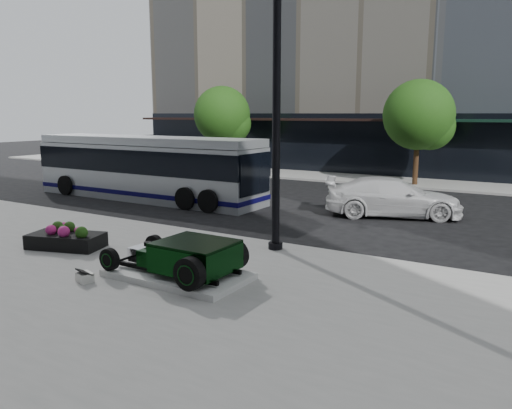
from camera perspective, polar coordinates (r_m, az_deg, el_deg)
The scene contains 11 objects.
ground at distance 17.32m, azimuth 4.01°, elevation -2.97°, with size 120.00×120.00×0.00m, color black.
sidewalk_near at distance 9.74m, azimuth -26.74°, elevation -14.56°, with size 70.00×17.00×0.12m, color gray.
sidewalk_far at distance 30.26m, azimuth 16.28°, elevation 2.48°, with size 70.00×4.00×0.12m, color gray.
street_trees at distance 28.83m, azimuth 18.39°, elevation 9.40°, with size 29.80×3.80×5.70m.
display_plinth at distance 12.18m, azimuth -8.91°, elevation -7.89°, with size 3.40×1.80×0.15m, color silver.
hot_rod at distance 11.83m, azimuth -7.74°, elevation -5.87°, with size 3.22×2.00×0.81m.
info_plaque at distance 12.39m, azimuth -19.00°, elevation -7.79°, with size 0.47×0.40×0.31m.
lamppost at distance 14.02m, azimuth 2.33°, elevation 8.80°, with size 0.41×0.41×7.54m.
flower_planter at distance 15.59m, azimuth -20.87°, elevation -3.74°, with size 2.33×1.63×0.69m.
transit_bus at distance 24.15m, azimuth -12.40°, elevation 4.17°, with size 12.12×2.88×2.92m.
white_sedan at distance 20.26m, azimuth 15.36°, elevation 0.82°, with size 2.12×5.22×1.51m, color silver.
Camera 1 is at (7.70, -15.00, 3.98)m, focal length 35.00 mm.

